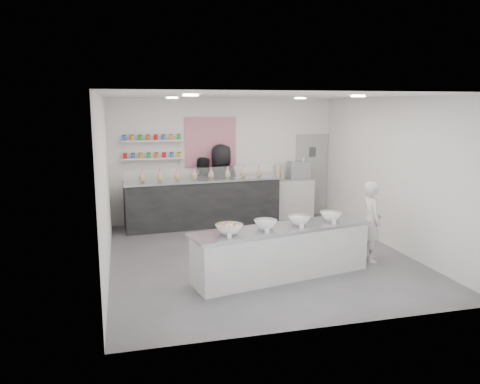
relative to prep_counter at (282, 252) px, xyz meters
name	(u,v)px	position (x,y,z in m)	size (l,w,h in m)	color
floor	(259,256)	(-0.07, 1.13, -0.43)	(6.00, 6.00, 0.00)	#515156
ceiling	(260,96)	(-0.07, 1.13, 2.57)	(6.00, 6.00, 0.00)	white
back_wall	(225,160)	(-0.07, 4.13, 1.07)	(5.50, 5.50, 0.00)	white
left_wall	(105,184)	(-2.82, 1.13, 1.07)	(6.00, 6.00, 0.00)	white
right_wall	(392,173)	(2.68, 1.13, 1.07)	(6.00, 6.00, 0.00)	white
back_door	(311,175)	(2.23, 4.10, 0.62)	(0.88, 0.04, 2.10)	#999996
pattern_panel	(211,142)	(-0.42, 4.10, 1.52)	(1.25, 0.03, 1.20)	#AF0A38
jar_shelf_lower	(153,159)	(-1.82, 4.03, 1.17)	(1.45, 0.22, 0.04)	silver
jar_shelf_upper	(152,141)	(-1.82, 4.03, 1.59)	(1.45, 0.22, 0.04)	silver
preserve_jars	(152,147)	(-1.82, 4.01, 1.45)	(1.45, 0.10, 0.56)	red
downlight_0	(191,95)	(-1.47, 0.13, 2.55)	(0.24, 0.24, 0.02)	white
downlight_1	(358,96)	(1.33, 0.13, 2.55)	(0.24, 0.24, 0.02)	white
downlight_2	(172,98)	(-1.47, 2.73, 2.55)	(0.24, 0.24, 0.02)	white
downlight_3	(300,98)	(1.33, 2.73, 2.55)	(0.24, 0.24, 0.02)	white
prep_counter	(282,252)	(0.00, 0.00, 0.00)	(3.14, 0.71, 0.86)	silver
back_bar	(203,203)	(-0.71, 3.59, 0.14)	(3.67, 0.67, 1.14)	black
sneeze_guard	(206,174)	(-0.68, 3.27, 0.86)	(3.62, 0.02, 0.31)	white
espresso_ledge	(286,198)	(1.48, 3.91, 0.08)	(1.37, 0.44, 1.02)	silver
espresso_machine	(298,170)	(1.79, 3.91, 0.79)	(0.53, 0.37, 0.40)	#93969E
cup_stacks	(279,171)	(1.28, 3.91, 0.78)	(0.24, 0.24, 0.37)	#C7A694
prep_bowls	(283,222)	(0.00, 0.00, 0.50)	(2.33, 0.48, 0.15)	white
label_cards	(287,233)	(-0.10, -0.50, 0.46)	(2.01, 0.04, 0.07)	white
cookie_bags	(203,173)	(-0.71, 3.59, 0.84)	(2.95, 0.15, 0.27)	pink
woman_prep	(372,222)	(1.85, 0.37, 0.31)	(0.54, 0.36, 1.48)	silver
staff_left	(202,191)	(-0.69, 3.84, 0.38)	(0.79, 0.61, 1.62)	black
staff_right	(221,184)	(-0.21, 3.84, 0.53)	(0.94, 0.61, 1.93)	black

